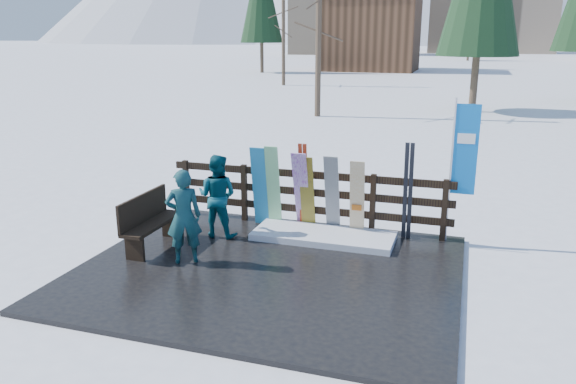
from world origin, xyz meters
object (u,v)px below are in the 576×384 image
(snowboard_0, at_px, (260,187))
(rental_flag, at_px, (462,155))
(snowboard_4, at_px, (332,194))
(person_front, at_px, (184,216))
(person_back, at_px, (217,196))
(snowboard_1, at_px, (273,187))
(snowboard_3, at_px, (301,191))
(snowboard_2, at_px, (307,193))
(bench, at_px, (149,220))
(snowboard_5, at_px, (357,199))

(snowboard_0, distance_m, rental_flag, 3.80)
(snowboard_4, bearing_deg, snowboard_0, 180.00)
(snowboard_4, distance_m, person_front, 2.90)
(snowboard_0, bearing_deg, person_back, -123.82)
(snowboard_1, height_order, person_back, snowboard_1)
(snowboard_3, bearing_deg, snowboard_4, -0.00)
(snowboard_1, distance_m, snowboard_2, 0.69)
(snowboard_0, height_order, person_back, snowboard_0)
(snowboard_2, xyz_separation_m, snowboard_3, (-0.11, 0.00, 0.04))
(snowboard_1, relative_size, snowboard_3, 1.02)
(snowboard_1, xyz_separation_m, person_front, (-0.80, -2.13, -0.02))
(bench, xyz_separation_m, snowboard_5, (3.35, 1.73, 0.21))
(snowboard_4, xyz_separation_m, snowboard_5, (0.48, 0.00, -0.04))
(person_back, bearing_deg, snowboard_5, -162.45)
(person_back, bearing_deg, snowboard_0, -124.26)
(snowboard_5, bearing_deg, snowboard_3, 180.00)
(person_front, bearing_deg, snowboard_5, -169.52)
(snowboard_0, distance_m, person_front, 2.19)
(snowboard_1, bearing_deg, snowboard_2, 0.00)
(bench, relative_size, snowboard_0, 0.94)
(snowboard_0, relative_size, snowboard_3, 0.99)
(person_back, bearing_deg, person_front, 90.26)
(snowboard_1, relative_size, person_front, 1.04)
(bench, height_order, snowboard_4, snowboard_4)
(snowboard_4, bearing_deg, snowboard_1, 180.00)
(snowboard_4, relative_size, snowboard_5, 1.08)
(bench, height_order, snowboard_3, snowboard_3)
(snowboard_4, height_order, rental_flag, rental_flag)
(snowboard_3, height_order, snowboard_5, snowboard_3)
(person_front, bearing_deg, snowboard_4, -163.34)
(snowboard_4, bearing_deg, rental_flag, 6.82)
(snowboard_5, distance_m, rental_flag, 2.01)
(snowboard_5, height_order, rental_flag, rental_flag)
(snowboard_5, bearing_deg, snowboard_1, 180.00)
(snowboard_2, relative_size, snowboard_3, 0.93)
(snowboard_3, height_order, person_back, snowboard_3)
(person_front, bearing_deg, snowboard_3, -153.33)
(snowboard_3, distance_m, person_front, 2.53)
(bench, bearing_deg, snowboard_4, 31.14)
(bench, height_order, person_front, person_front)
(snowboard_1, relative_size, snowboard_4, 1.05)
(person_front, bearing_deg, bench, -54.08)
(bench, distance_m, snowboard_2, 2.96)
(snowboard_2, height_order, person_front, person_front)
(snowboard_0, height_order, person_front, snowboard_0)
(person_front, xyz_separation_m, person_back, (-0.02, 1.33, -0.01))
(bench, bearing_deg, person_back, 46.52)
(snowboard_1, height_order, snowboard_4, snowboard_1)
(snowboard_3, distance_m, snowboard_5, 1.08)
(person_back, bearing_deg, snowboard_4, -158.52)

